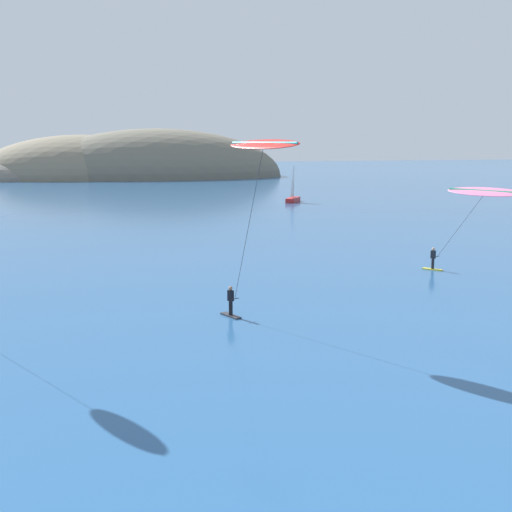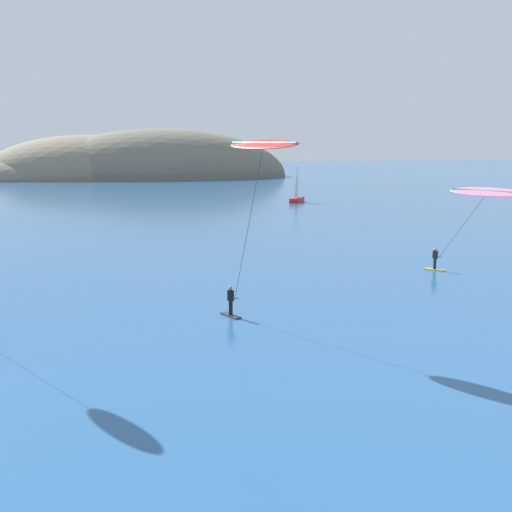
% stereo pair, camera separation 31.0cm
% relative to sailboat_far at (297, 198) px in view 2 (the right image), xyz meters
% --- Properties ---
extents(headland_island, '(96.42, 55.04, 26.30)m').
position_rel_sailboat_far_xyz_m(headland_island, '(-27.34, 82.97, -0.64)').
color(headland_island, slate).
rests_on(headland_island, ground).
extents(sailboat_far, '(3.98, 5.54, 5.70)m').
position_rel_sailboat_far_xyz_m(sailboat_far, '(0.00, 0.00, 0.00)').
color(sailboat_far, '#B22323').
rests_on(sailboat_far, ground).
extents(kitesurfer_red, '(3.41, 5.50, 9.74)m').
position_rel_sailboat_far_xyz_m(kitesurfer_red, '(-24.75, -66.60, 7.97)').
color(kitesurfer_red, '#2D2D33').
rests_on(kitesurfer_red, ground).
extents(kitesurfer_pink, '(4.28, 7.07, 6.46)m').
position_rel_sailboat_far_xyz_m(kitesurfer_pink, '(-6.47, -59.05, 5.07)').
color(kitesurfer_pink, yellow).
rests_on(kitesurfer_pink, ground).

